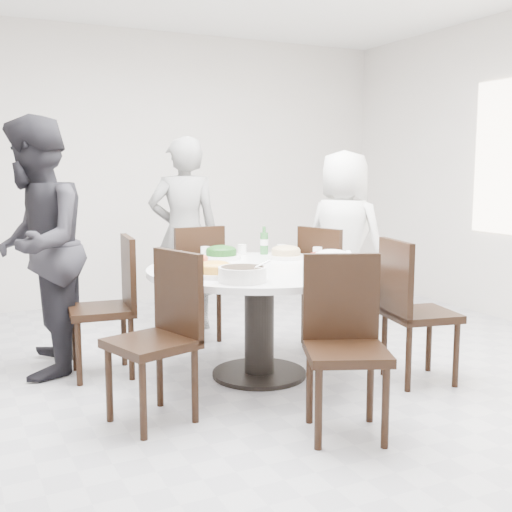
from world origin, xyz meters
name	(u,v)px	position (x,y,z in m)	size (l,w,h in m)	color
floor	(243,390)	(0.00, 0.00, 0.00)	(6.00, 6.00, 0.01)	#B4B4B9
wall_back	(120,168)	(0.00, 3.00, 1.40)	(6.00, 0.01, 2.80)	silver
dining_table	(259,322)	(0.22, 0.21, 0.38)	(1.50, 1.50, 0.75)	white
chair_ne	(334,285)	(1.11, 0.67, 0.47)	(0.42, 0.42, 0.95)	black
chair_n	(191,283)	(0.12, 1.28, 0.47)	(0.42, 0.42, 0.95)	black
chair_nw	(101,307)	(-0.74, 0.69, 0.47)	(0.42, 0.42, 0.95)	black
chair_sw	(151,339)	(-0.67, -0.25, 0.47)	(0.42, 0.42, 0.95)	black
chair_s	(347,348)	(0.20, -0.87, 0.47)	(0.42, 0.42, 0.95)	black
chair_se	(421,311)	(1.13, -0.35, 0.47)	(0.42, 0.42, 0.95)	black
diner_right	(344,241)	(1.44, 1.02, 0.78)	(0.76, 0.49, 1.55)	white
diner_middle	(184,234)	(0.21, 1.66, 0.84)	(0.61, 0.40, 1.67)	black
diner_left	(36,247)	(-1.12, 0.92, 0.88)	(0.85, 0.67, 1.76)	black
dish_greens	(221,254)	(0.15, 0.69, 0.79)	(0.29, 0.29, 0.07)	white
dish_pale	(286,253)	(0.58, 0.50, 0.79)	(0.27, 0.27, 0.07)	white
dish_orange	(192,262)	(-0.20, 0.37, 0.79)	(0.28, 0.28, 0.08)	white
dish_redbrown	(324,260)	(0.64, 0.08, 0.79)	(0.29, 0.29, 0.07)	white
dish_tofu	(215,271)	(-0.19, 0.00, 0.79)	(0.28, 0.28, 0.07)	white
rice_bowl	(332,265)	(0.49, -0.25, 0.81)	(0.27, 0.27, 0.12)	silver
soup_bowl	(242,274)	(-0.11, -0.23, 0.79)	(0.28, 0.28, 0.09)	white
beverage_bottle	(264,240)	(0.53, 0.77, 0.86)	(0.06, 0.06, 0.21)	#2A6B2F
tea_cups	(221,250)	(0.21, 0.84, 0.79)	(0.07, 0.07, 0.08)	white
chopsticks	(225,255)	(0.23, 0.84, 0.76)	(0.24, 0.04, 0.01)	tan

